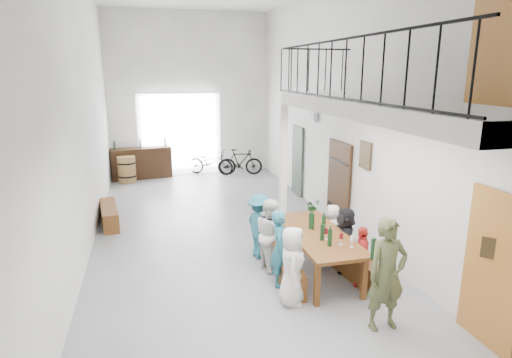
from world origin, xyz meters
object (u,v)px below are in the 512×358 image
object	(u,v)px
side_bench	(109,215)
serving_counter	(142,163)
bench_inner	(284,266)
bicycle_near	(211,162)
host_standing	(387,274)
tasting_table	(317,237)
oak_barrel	(127,169)

from	to	relation	value
side_bench	serving_counter	xyz separation A→B (m)	(0.75, 4.47, 0.30)
bench_inner	bicycle_near	world-z (taller)	bicycle_near
side_bench	bicycle_near	bearing A→B (deg)	55.03
host_standing	bicycle_near	size ratio (longest dim) A/B	0.99
tasting_table	bench_inner	bearing A→B (deg)	175.66
side_bench	serving_counter	size ratio (longest dim) A/B	0.80
bench_inner	tasting_table	bearing A→B (deg)	0.00
oak_barrel	bicycle_near	distance (m)	2.85
bench_inner	bicycle_near	size ratio (longest dim) A/B	1.12
tasting_table	bicycle_near	xyz separation A→B (m)	(-0.68, 8.10, -0.27)
tasting_table	bicycle_near	distance (m)	8.13
oak_barrel	serving_counter	bearing A→B (deg)	45.73
serving_counter	side_bench	bearing A→B (deg)	-106.87
tasting_table	serving_counter	size ratio (longest dim) A/B	1.18
host_standing	bench_inner	bearing A→B (deg)	115.00
oak_barrel	bicycle_near	world-z (taller)	bicycle_near
serving_counter	host_standing	xyz separation A→B (m)	(3.34, -9.90, 0.29)
serving_counter	bicycle_near	distance (m)	2.34
oak_barrel	side_bench	bearing A→B (deg)	-94.02
bicycle_near	side_bench	bearing A→B (deg)	173.21
bench_inner	side_bench	size ratio (longest dim) A/B	1.18
oak_barrel	bench_inner	bearing A→B (deg)	-69.09
side_bench	tasting_table	bearing A→B (deg)	-44.22
oak_barrel	host_standing	xyz separation A→B (m)	(3.80, -9.42, 0.38)
bench_inner	host_standing	world-z (taller)	host_standing
tasting_table	host_standing	distance (m)	1.78
tasting_table	oak_barrel	size ratio (longest dim) A/B	2.68
bench_inner	host_standing	bearing A→B (deg)	-59.20
side_bench	serving_counter	world-z (taller)	serving_counter
bench_inner	side_bench	bearing A→B (deg)	135.68
oak_barrel	tasting_table	bearing A→B (deg)	-65.48
side_bench	bicycle_near	xyz separation A→B (m)	(3.09, 4.42, 0.21)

